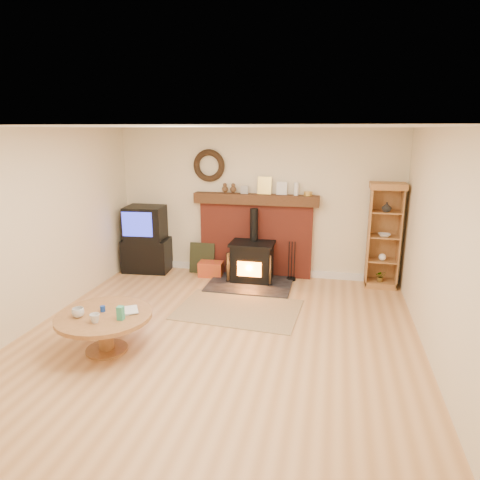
% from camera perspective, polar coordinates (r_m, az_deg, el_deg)
% --- Properties ---
extents(ground, '(5.50, 5.50, 0.00)m').
position_cam_1_polar(ground, '(5.46, -3.27, -13.61)').
color(ground, tan).
rests_on(ground, ground).
extents(room_shell, '(5.02, 5.52, 2.61)m').
position_cam_1_polar(room_shell, '(4.98, -3.46, 4.60)').
color(room_shell, beige).
rests_on(room_shell, ground).
extents(chimney_breast, '(2.20, 0.22, 1.78)m').
position_cam_1_polar(chimney_breast, '(7.62, 2.09, 1.11)').
color(chimney_breast, maroon).
rests_on(chimney_breast, ground).
extents(wood_stove, '(1.40, 1.00, 1.26)m').
position_cam_1_polar(wood_stove, '(7.37, 1.58, -3.10)').
color(wood_stove, black).
rests_on(wood_stove, ground).
extents(area_rug, '(1.83, 1.32, 0.01)m').
position_cam_1_polar(area_rug, '(6.36, -0.21, -9.24)').
color(area_rug, brown).
rests_on(area_rug, ground).
extents(tv_unit, '(0.88, 0.65, 1.22)m').
position_cam_1_polar(tv_unit, '(8.09, -12.35, -0.02)').
color(tv_unit, black).
rests_on(tv_unit, ground).
extents(curio_cabinet, '(0.56, 0.41, 1.75)m').
position_cam_1_polar(curio_cabinet, '(7.42, 18.61, 0.57)').
color(curio_cabinet, '#91602F').
rests_on(curio_cabinet, ground).
extents(firelog_box, '(0.44, 0.29, 0.27)m').
position_cam_1_polar(firelog_box, '(7.73, -3.90, -3.88)').
color(firelog_box, '#BF7B12').
rests_on(firelog_box, ground).
extents(leaning_painting, '(0.47, 0.13, 0.56)m').
position_cam_1_polar(leaning_painting, '(7.88, -5.08, -2.41)').
color(leaning_painting, black).
rests_on(leaning_painting, ground).
extents(fire_tools, '(0.16, 0.16, 0.70)m').
position_cam_1_polar(fire_tools, '(7.56, 6.85, -4.38)').
color(fire_tools, black).
rests_on(fire_tools, ground).
extents(coffee_table, '(1.12, 1.12, 0.63)m').
position_cam_1_polar(coffee_table, '(5.37, -17.67, -10.27)').
color(coffee_table, brown).
rests_on(coffee_table, ground).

